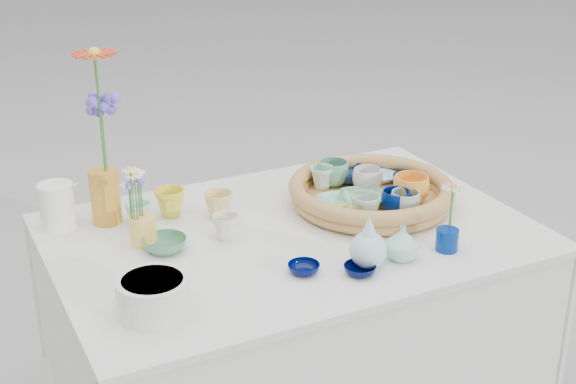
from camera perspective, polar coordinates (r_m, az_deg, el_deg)
name	(u,v)px	position (r m, az deg, el deg)	size (l,w,h in m)	color
wicker_tray	(371,193)	(2.30, 5.92, -0.05)	(0.47, 0.47, 0.08)	#A07F41
tray_ceramic_0	(350,175)	(2.42, 4.44, 1.19)	(0.12, 0.12, 0.04)	#0A1B44
tray_ceramic_1	(409,180)	(2.42, 8.57, 0.85)	(0.10, 0.10, 0.03)	#041441
tray_ceramic_2	(411,189)	(2.29, 8.74, 0.18)	(0.10, 0.10, 0.08)	#FAA130
tray_ceramic_3	(363,199)	(2.27, 5.39, -0.51)	(0.13, 0.13, 0.03)	#5A936A
tray_ceramic_4	(365,209)	(2.16, 5.53, -1.18)	(0.08, 0.08, 0.08)	#99B6A1
tray_ceramic_5	(337,202)	(2.25, 3.52, -0.74)	(0.11, 0.11, 0.03)	#88D8B0
tray_ceramic_6	(322,178)	(2.36, 2.45, 1.03)	(0.07, 0.07, 0.07)	silver
tray_ceramic_7	(367,180)	(2.35, 5.67, 0.86)	(0.09, 0.09, 0.07)	silver
tray_ceramic_8	(383,177)	(2.44, 6.78, 1.03)	(0.09, 0.09, 0.02)	#A0BDE2
tray_ceramic_9	(396,202)	(2.22, 7.69, -0.70)	(0.08, 0.08, 0.07)	#01155E
tray_ceramic_10	(343,215)	(2.17, 3.94, -1.63)	(0.10, 0.10, 0.03)	#F9E382
tray_ceramic_11	(405,203)	(2.22, 8.32, -0.75)	(0.08, 0.08, 0.07)	#8EB5AF
tray_ceramic_12	(333,173)	(2.39, 3.22, 1.33)	(0.09, 0.09, 0.07)	#599D7F
loose_ceramic_0	(170,203)	(2.25, -8.38, -0.76)	(0.08, 0.08, 0.08)	yellow
loose_ceramic_1	(219,205)	(2.22, -4.95, -0.93)	(0.08, 0.08, 0.07)	#E4C773
loose_ceramic_2	(165,244)	(2.06, -8.75, -3.71)	(0.11, 0.11, 0.03)	#417F58
loose_ceramic_3	(226,227)	(2.10, -4.45, -2.49)	(0.07, 0.07, 0.07)	beige
loose_ceramic_4	(304,269)	(1.94, 1.13, -5.47)	(0.08, 0.08, 0.02)	#00073D
loose_ceramic_5	(138,214)	(2.21, -10.59, -1.56)	(0.07, 0.07, 0.06)	#AAD2C4
loose_ceramic_6	(360,270)	(1.94, 5.13, -5.53)	(0.08, 0.08, 0.02)	#000630
fluted_bowl	(153,296)	(1.79, -9.55, -7.32)	(0.16, 0.16, 0.08)	silver
bud_vase_paleblue	(369,241)	(1.95, 5.75, -3.49)	(0.09, 0.09, 0.14)	silver
bud_vase_seafoam	(402,243)	(2.00, 8.12, -3.59)	(0.09, 0.09, 0.09)	#93D3BB
bud_vase_cobalt	(447,240)	(2.08, 11.24, -3.35)	(0.06, 0.06, 0.06)	navy
single_daisy	(451,207)	(2.06, 11.54, -1.08)	(0.07, 0.07, 0.13)	silver
tall_vase_yellow	(105,196)	(2.22, -12.86, -0.30)	(0.08, 0.08, 0.15)	gold
gerbera	(100,114)	(2.14, -13.21, 5.42)	(0.13, 0.13, 0.34)	red
hydrangea	(104,137)	(2.18, -12.98, 3.82)	(0.07, 0.07, 0.24)	#5149AE
white_pitcher	(57,206)	(2.23, -16.10, -0.95)	(0.13, 0.09, 0.12)	white
daisy_cup	(143,230)	(2.10, -10.26, -2.70)	(0.07, 0.07, 0.08)	#FFC652
daisy_posy	(137,193)	(2.05, -10.71, -0.04)	(0.08, 0.08, 0.14)	white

